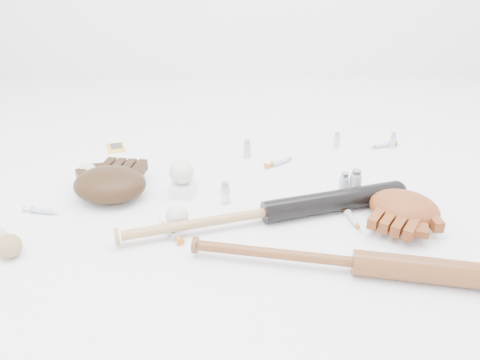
{
  "coord_description": "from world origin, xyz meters",
  "views": [
    {
      "loc": [
        -0.04,
        -1.29,
        0.76
      ],
      "look_at": [
        -0.03,
        0.05,
        0.06
      ],
      "focal_mm": 35.0,
      "sensor_mm": 36.0,
      "label": 1
    }
  ],
  "objects_px": {
    "bat_wood": "(357,263)",
    "pedestal": "(183,189)",
    "bat_dark": "(267,212)",
    "glove_dark": "(110,184)"
  },
  "relations": [
    {
      "from": "bat_wood",
      "to": "pedestal",
      "type": "bearing_deg",
      "value": 150.07
    },
    {
      "from": "bat_dark",
      "to": "pedestal",
      "type": "relative_size",
      "value": 12.22
    },
    {
      "from": "bat_dark",
      "to": "glove_dark",
      "type": "distance_m",
      "value": 0.52
    },
    {
      "from": "glove_dark",
      "to": "bat_wood",
      "type": "bearing_deg",
      "value": -19.97
    },
    {
      "from": "bat_wood",
      "to": "bat_dark",
      "type": "bearing_deg",
      "value": 141.92
    },
    {
      "from": "bat_wood",
      "to": "glove_dark",
      "type": "xyz_separation_m",
      "value": [
        -0.71,
        0.39,
        0.02
      ]
    },
    {
      "from": "bat_wood",
      "to": "glove_dark",
      "type": "distance_m",
      "value": 0.81
    },
    {
      "from": "bat_dark",
      "to": "glove_dark",
      "type": "xyz_separation_m",
      "value": [
        -0.5,
        0.15,
        0.02
      ]
    },
    {
      "from": "bat_wood",
      "to": "pedestal",
      "type": "distance_m",
      "value": 0.63
    },
    {
      "from": "bat_dark",
      "to": "glove_dark",
      "type": "bearing_deg",
      "value": 146.57
    }
  ]
}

